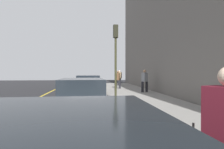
# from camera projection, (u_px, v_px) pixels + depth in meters

# --- Properties ---
(ground_plane) EXTENTS (56.00, 56.00, 0.00)m
(ground_plane) POSITION_uv_depth(u_px,v_px,m) (86.00, 98.00, 13.16)
(ground_plane) COLOR black
(sidewalk) EXTENTS (28.00, 4.60, 0.15)m
(sidewalk) POSITION_uv_depth(u_px,v_px,m) (133.00, 96.00, 13.51)
(sidewalk) COLOR gray
(sidewalk) RESTS_ON ground
(lane_stripe_centre) EXTENTS (28.00, 0.14, 0.01)m
(lane_stripe_centre) POSITION_uv_depth(u_px,v_px,m) (37.00, 98.00, 12.82)
(lane_stripe_centre) COLOR gold
(lane_stripe_centre) RESTS_ON ground
(snow_bank_curb) EXTENTS (8.16, 0.56, 0.22)m
(snow_bank_curb) POSITION_uv_depth(u_px,v_px,m) (97.00, 104.00, 9.74)
(snow_bank_curb) COLOR white
(snow_bank_curb) RESTS_ON ground
(parked_car_silver) EXTENTS (4.56, 1.98, 1.51)m
(parked_car_silver) POSITION_uv_depth(u_px,v_px,m) (82.00, 98.00, 7.41)
(parked_car_silver) COLOR black
(parked_car_silver) RESTS_ON ground
(parked_car_navy) EXTENTS (4.80, 1.99, 1.51)m
(parked_car_navy) POSITION_uv_depth(u_px,v_px,m) (88.00, 85.00, 14.27)
(parked_car_navy) COLOR black
(parked_car_navy) RESTS_ON ground
(pedestrian_grey_coat) EXTENTS (0.55, 0.57, 1.79)m
(pedestrian_grey_coat) POSITION_uv_depth(u_px,v_px,m) (145.00, 80.00, 15.26)
(pedestrian_grey_coat) COLOR black
(pedestrian_grey_coat) RESTS_ON sidewalk
(pedestrian_brown_coat) EXTENTS (0.54, 0.54, 1.71)m
(pedestrian_brown_coat) POSITION_uv_depth(u_px,v_px,m) (118.00, 79.00, 18.65)
(pedestrian_brown_coat) COLOR black
(pedestrian_brown_coat) RESTS_ON sidewalk
(pedestrian_tan_coat) EXTENTS (0.53, 0.58, 1.81)m
(pedestrian_tan_coat) POSITION_uv_depth(u_px,v_px,m) (119.00, 77.00, 22.77)
(pedestrian_tan_coat) COLOR black
(pedestrian_tan_coat) RESTS_ON sidewalk
(traffic_light_pole) EXTENTS (0.35, 0.26, 4.22)m
(traffic_light_pole) POSITION_uv_depth(u_px,v_px,m) (116.00, 50.00, 10.64)
(traffic_light_pole) COLOR #2D2D19
(traffic_light_pole) RESTS_ON sidewalk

